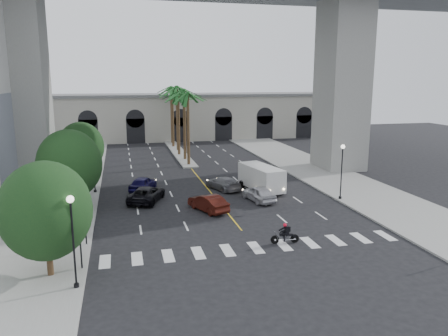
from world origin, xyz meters
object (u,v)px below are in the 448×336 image
motorcycle_rider (286,234)px  car_e (143,184)px  car_b (208,203)px  pedestrian_b (39,214)px  traffic_signal_near (79,231)px  traffic_signal_far (84,211)px  car_c (147,194)px  car_a (259,193)px  car_d (223,183)px  lamp_post_left_far (93,162)px  lamp_post_right (342,167)px  pedestrian_a (76,215)px  lamp_post_left_near (73,234)px  cargo_van (261,177)px

motorcycle_rider → car_e: bearing=121.9°
car_b → pedestrian_b: 13.62m
traffic_signal_near → motorcycle_rider: size_ratio=1.79×
traffic_signal_far → car_c: (4.77, 10.31, -1.78)m
car_a → car_d: car_a is taller
motorcycle_rider → pedestrian_b: size_ratio=1.05×
lamp_post_left_far → car_b: (9.90, -8.45, -2.49)m
lamp_post_right → pedestrian_a: bearing=-174.1°
lamp_post_left_far → car_d: size_ratio=1.13×
traffic_signal_far → car_b: size_ratio=0.82×
lamp_post_left_near → traffic_signal_near: size_ratio=1.47×
car_b → pedestrian_b: (-13.55, -1.28, 0.39)m
traffic_signal_far → car_e: size_ratio=0.83×
car_c → car_d: (8.03, 2.71, -0.05)m
pedestrian_a → traffic_signal_near: bearing=-114.6°
car_a → pedestrian_a: (-16.05, -3.98, 0.32)m
lamp_post_right → car_e: size_ratio=1.22×
lamp_post_left_far → car_b: 13.25m
lamp_post_right → traffic_signal_near: size_ratio=1.47×
motorcycle_rider → pedestrian_b: 18.89m
lamp_post_left_near → pedestrian_b: (-3.65, 11.27, -2.10)m
lamp_post_left_far → lamp_post_right: size_ratio=1.00×
lamp_post_left_near → car_c: 17.68m
car_b → traffic_signal_near: bearing=23.2°
pedestrian_a → car_d: bearing=1.7°
traffic_signal_near → car_c: traffic_signal_near is taller
lamp_post_left_near → cargo_van: 24.49m
traffic_signal_near → car_b: traffic_signal_near is taller
car_d → car_e: 8.29m
traffic_signal_near → pedestrian_a: size_ratio=2.01×
motorcycle_rider → pedestrian_a: size_ratio=1.12×
traffic_signal_near → car_a: traffic_signal_near is taller
lamp_post_left_near → car_b: 16.17m
lamp_post_left_near → car_e: bearing=77.3°
lamp_post_left_far → pedestrian_b: lamp_post_left_far is taller
traffic_signal_far → cargo_van: traffic_signal_far is taller
car_a → car_c: size_ratio=0.82×
motorcycle_rider → car_e: car_e is taller
car_a → pedestrian_b: 19.12m
traffic_signal_near → cargo_van: traffic_signal_near is taller
car_c → pedestrian_b: pedestrian_b is taller
car_a → car_e: (-10.44, 6.52, 0.00)m
pedestrian_a → lamp_post_right: bearing=-25.5°
car_d → motorcycle_rider: bearing=73.2°
lamp_post_left_far → motorcycle_rider: lamp_post_left_far is taller
motorcycle_rider → car_c: bearing=128.6°
lamp_post_left_near → pedestrian_b: bearing=108.0°
car_e → pedestrian_a: 11.92m
traffic_signal_near → cargo_van: size_ratio=0.57×
cargo_van → pedestrian_a: 18.94m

